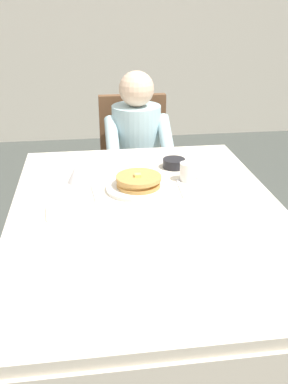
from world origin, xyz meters
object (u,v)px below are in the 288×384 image
(plate_breakfast, at_px, (138,188))
(diner_person, at_px, (137,146))
(breakfast_stack, at_px, (138,181))
(bowl_butter, at_px, (174,163))
(spoon_near_edge, at_px, (142,220))
(chair_diner, at_px, (135,158))
(cup_coffee, at_px, (189,172))
(syrup_pitcher, at_px, (76,175))
(fork_left_of_plate, at_px, (95,193))
(knife_right_of_plate, at_px, (181,188))
(dining_table_main, at_px, (148,229))

(plate_breakfast, bearing_deg, diner_person, 83.30)
(diner_person, relative_size, breakfast_stack, 5.57)
(bowl_butter, relative_size, spoon_near_edge, 0.73)
(chair_diner, relative_size, cup_coffee, 8.23)
(diner_person, bearing_deg, bowl_butter, 101.23)
(chair_diner, bearing_deg, syrup_pitcher, 66.79)
(breakfast_stack, bearing_deg, fork_left_of_plate, -173.42)
(fork_left_of_plate, distance_m, knife_right_of_plate, 0.38)
(bowl_butter, bearing_deg, dining_table_main, -113.65)
(plate_breakfast, xyz_separation_m, fork_left_of_plate, (-0.19, -0.02, -0.01))
(knife_right_of_plate, bearing_deg, spoon_near_edge, 144.64)
(fork_left_of_plate, height_order, knife_right_of_plate, same)
(plate_breakfast, distance_m, spoon_near_edge, 0.29)
(plate_breakfast, distance_m, syrup_pitcher, 0.30)
(chair_diner, xyz_separation_m, bowl_butter, (0.11, -0.73, 0.23))
(fork_left_of_plate, xyz_separation_m, spoon_near_edge, (0.17, -0.27, 0.00))
(cup_coffee, bearing_deg, syrup_pitcher, 174.77)
(chair_diner, xyz_separation_m, fork_left_of_plate, (-0.29, -0.99, 0.21))
(bowl_butter, height_order, fork_left_of_plate, bowl_butter)
(breakfast_stack, relative_size, syrup_pitcher, 2.51)
(dining_table_main, distance_m, syrup_pitcher, 0.45)
(bowl_butter, distance_m, syrup_pitcher, 0.50)
(fork_left_of_plate, bearing_deg, plate_breakfast, -88.98)
(dining_table_main, xyz_separation_m, diner_person, (0.08, 1.01, 0.02))
(plate_breakfast, bearing_deg, fork_left_of_plate, -173.99)
(breakfast_stack, height_order, spoon_near_edge, breakfast_stack)
(chair_diner, bearing_deg, plate_breakfast, 84.37)
(breakfast_stack, distance_m, knife_right_of_plate, 0.19)
(diner_person, bearing_deg, breakfast_stack, 83.38)
(chair_diner, bearing_deg, knife_right_of_plate, 95.43)
(dining_table_main, height_order, spoon_near_edge, spoon_near_edge)
(knife_right_of_plate, bearing_deg, diner_person, 9.37)
(cup_coffee, bearing_deg, fork_left_of_plate, -168.17)
(bowl_butter, relative_size, fork_left_of_plate, 0.61)
(diner_person, relative_size, cup_coffee, 9.91)
(breakfast_stack, bearing_deg, chair_diner, 84.44)
(dining_table_main, relative_size, breakfast_stack, 7.58)
(syrup_pitcher, distance_m, knife_right_of_plate, 0.48)
(knife_right_of_plate, bearing_deg, bowl_butter, -1.51)
(fork_left_of_plate, distance_m, spoon_near_edge, 0.32)
(chair_diner, height_order, knife_right_of_plate, chair_diner)
(diner_person, xyz_separation_m, spoon_near_edge, (-0.12, -1.10, 0.07))
(dining_table_main, xyz_separation_m, chair_diner, (0.08, 1.17, -0.12))
(diner_person, distance_m, plate_breakfast, 0.82)
(dining_table_main, bearing_deg, bowl_butter, 66.35)
(plate_breakfast, relative_size, bowl_butter, 2.55)
(cup_coffee, distance_m, syrup_pitcher, 0.52)
(fork_left_of_plate, bearing_deg, diner_person, -23.87)
(breakfast_stack, height_order, syrup_pitcher, same)
(plate_breakfast, distance_m, fork_left_of_plate, 0.19)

